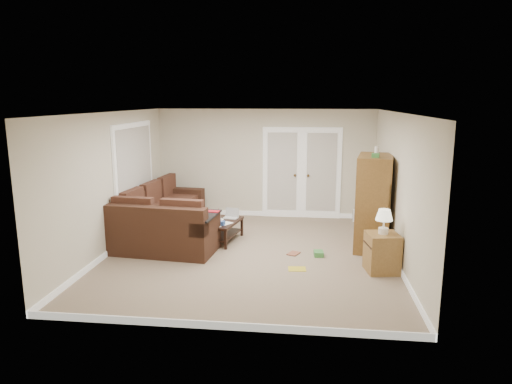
# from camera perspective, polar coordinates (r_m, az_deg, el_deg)

# --- Properties ---
(floor) EXTENTS (5.50, 5.50, 0.00)m
(floor) POSITION_cam_1_polar(r_m,az_deg,el_deg) (8.23, -0.73, -7.75)
(floor) COLOR gray
(floor) RESTS_ON ground
(ceiling) EXTENTS (5.00, 5.50, 0.02)m
(ceiling) POSITION_cam_1_polar(r_m,az_deg,el_deg) (7.77, -0.78, 9.92)
(ceiling) COLOR white
(ceiling) RESTS_ON wall_back
(wall_left) EXTENTS (0.02, 5.50, 2.50)m
(wall_left) POSITION_cam_1_polar(r_m,az_deg,el_deg) (8.58, -17.55, 1.14)
(wall_left) COLOR beige
(wall_left) RESTS_ON floor
(wall_right) EXTENTS (0.02, 5.50, 2.50)m
(wall_right) POSITION_cam_1_polar(r_m,az_deg,el_deg) (7.99, 17.34, 0.41)
(wall_right) COLOR beige
(wall_right) RESTS_ON floor
(wall_back) EXTENTS (5.00, 0.02, 2.50)m
(wall_back) POSITION_cam_1_polar(r_m,az_deg,el_deg) (10.60, 1.14, 3.59)
(wall_back) COLOR beige
(wall_back) RESTS_ON floor
(wall_front) EXTENTS (5.00, 0.02, 2.50)m
(wall_front) POSITION_cam_1_polar(r_m,az_deg,el_deg) (5.26, -4.57, -4.74)
(wall_front) COLOR beige
(wall_front) RESTS_ON floor
(baseboards) EXTENTS (5.00, 5.50, 0.10)m
(baseboards) POSITION_cam_1_polar(r_m,az_deg,el_deg) (8.21, -0.73, -7.42)
(baseboards) COLOR white
(baseboards) RESTS_ON floor
(french_doors) EXTENTS (1.80, 0.05, 2.13)m
(french_doors) POSITION_cam_1_polar(r_m,az_deg,el_deg) (10.55, 5.72, 2.31)
(french_doors) COLOR white
(french_doors) RESTS_ON floor
(window_left) EXTENTS (0.05, 1.92, 1.42)m
(window_left) POSITION_cam_1_polar(r_m,az_deg,el_deg) (9.44, -15.01, 4.04)
(window_left) COLOR white
(window_left) RESTS_ON wall_left
(sectional_sofa) EXTENTS (2.07, 3.15, 0.92)m
(sectional_sofa) POSITION_cam_1_polar(r_m,az_deg,el_deg) (9.17, -11.62, -3.60)
(sectional_sofa) COLOR #3A2116
(sectional_sofa) RESTS_ON floor
(coffee_table) EXTENTS (0.66, 1.05, 0.67)m
(coffee_table) POSITION_cam_1_polar(r_m,az_deg,el_deg) (8.91, -3.97, -4.78)
(coffee_table) COLOR black
(coffee_table) RESTS_ON floor
(tv_armoire) EXTENTS (0.77, 1.16, 1.86)m
(tv_armoire) POSITION_cam_1_polar(r_m,az_deg,el_deg) (8.62, 14.45, -1.19)
(tv_armoire) COLOR brown
(tv_armoire) RESTS_ON floor
(side_cabinet) EXTENTS (0.56, 0.56, 1.03)m
(side_cabinet) POSITION_cam_1_polar(r_m,az_deg,el_deg) (7.59, 15.50, -6.93)
(side_cabinet) COLOR olive
(side_cabinet) RESTS_ON floor
(space_heater) EXTENTS (0.11, 0.09, 0.28)m
(space_heater) POSITION_cam_1_polar(r_m,az_deg,el_deg) (10.53, 12.32, -2.90)
(space_heater) COLOR white
(space_heater) RESTS_ON floor
(floor_magazine) EXTENTS (0.31, 0.25, 0.01)m
(floor_magazine) POSITION_cam_1_polar(r_m,az_deg,el_deg) (7.57, 5.16, -9.55)
(floor_magazine) COLOR gold
(floor_magazine) RESTS_ON floor
(floor_greenbox) EXTENTS (0.18, 0.23, 0.09)m
(floor_greenbox) POSITION_cam_1_polar(r_m,az_deg,el_deg) (8.20, 7.83, -7.63)
(floor_greenbox) COLOR #3C833B
(floor_greenbox) RESTS_ON floor
(floor_book) EXTENTS (0.26, 0.29, 0.02)m
(floor_book) POSITION_cam_1_polar(r_m,az_deg,el_deg) (8.29, 4.17, -7.57)
(floor_book) COLOR brown
(floor_book) RESTS_ON floor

